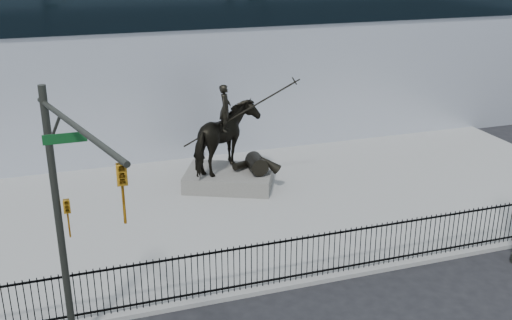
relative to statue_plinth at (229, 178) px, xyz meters
name	(u,v)px	position (x,y,z in m)	size (l,w,h in m)	color
ground	(324,304)	(0.26, -9.10, -0.49)	(120.00, 120.00, 0.00)	black
plaza	(250,206)	(0.26, -2.10, -0.41)	(30.00, 12.00, 0.15)	gray
building	(179,43)	(0.26, 10.90, 4.01)	(44.00, 14.00, 9.00)	#B1B8C1
picket_fence	(308,256)	(0.26, -7.85, 0.42)	(22.10, 0.10, 1.50)	black
statue_plinth	(229,178)	(0.00, 0.00, 0.00)	(3.59, 2.47, 0.67)	#595752
equestrian_statue	(230,139)	(0.06, -0.03, 1.75)	(4.21, 3.59, 3.90)	black
traffic_signal_left	(69,221)	(-6.49, -9.72, 3.54)	(1.52, 4.84, 7.00)	#272924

